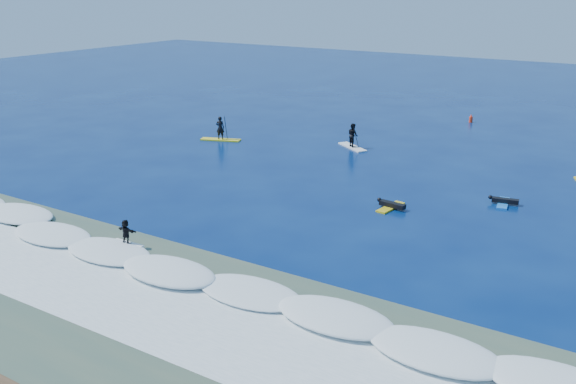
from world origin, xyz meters
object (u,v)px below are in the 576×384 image
Objects in this scene: sup_paddler_center at (353,137)px; marker_buoy at (471,119)px; sup_paddler_left at (220,132)px; prone_paddler_near at (391,206)px; prone_paddler_far at (504,202)px; wave_surfer at (126,234)px.

marker_buoy is at bearing 104.25° from sup_paddler_center.
sup_paddler_left is 1.44× the size of prone_paddler_near.
marker_buoy is at bearing 12.04° from prone_paddler_far.
prone_paddler_far is 2.89× the size of marker_buoy.
wave_surfer is at bearing 130.28° from prone_paddler_far.
sup_paddler_left is 1.83× the size of wave_surfer.
prone_paddler_near is 1.27× the size of wave_surfer.
sup_paddler_center is 1.70× the size of wave_surfer.
sup_paddler_center is 13.95m from prone_paddler_near.
sup_paddler_left is 10.71m from sup_paddler_center.
prone_paddler_near is 25.63m from marker_buoy.
sup_paddler_left is at bearing -127.45° from sup_paddler_center.
prone_paddler_far is (5.18, 4.15, -0.01)m from prone_paddler_near.
prone_paddler_near is at bearing 53.69° from wave_surfer.
sup_paddler_center is at bearing -0.58° from sup_paddler_left.
sup_paddler_left is 1.49× the size of prone_paddler_far.
sup_paddler_left is 22.16m from wave_surfer.
sup_paddler_center is at bearing 43.33° from prone_paddler_near.
marker_buoy is at bearing 80.75° from wave_surfer.
sup_paddler_left is at bearing 71.46° from prone_paddler_far.
sup_paddler_center is 23.39m from wave_surfer.
sup_paddler_center is at bearing 52.03° from prone_paddler_far.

